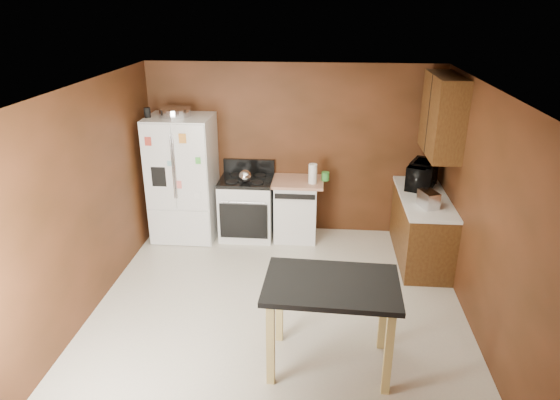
# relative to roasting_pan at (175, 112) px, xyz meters

# --- Properties ---
(floor) EXTENTS (4.50, 4.50, 0.00)m
(floor) POSITION_rel_roasting_pan_xyz_m (1.60, -1.90, -1.85)
(floor) COLOR beige
(floor) RESTS_ON ground
(ceiling) EXTENTS (4.50, 4.50, 0.00)m
(ceiling) POSITION_rel_roasting_pan_xyz_m (1.60, -1.90, 0.65)
(ceiling) COLOR white
(ceiling) RESTS_ON ground
(wall_back) EXTENTS (4.20, 0.00, 4.20)m
(wall_back) POSITION_rel_roasting_pan_xyz_m (1.60, 0.35, -0.60)
(wall_back) COLOR #5D2E18
(wall_back) RESTS_ON ground
(wall_front) EXTENTS (4.20, 0.00, 4.20)m
(wall_front) POSITION_rel_roasting_pan_xyz_m (1.60, -4.15, -0.60)
(wall_front) COLOR #5D2E18
(wall_front) RESTS_ON ground
(wall_left) EXTENTS (0.00, 4.50, 4.50)m
(wall_left) POSITION_rel_roasting_pan_xyz_m (-0.50, -1.90, -0.60)
(wall_left) COLOR #5D2E18
(wall_left) RESTS_ON ground
(wall_right) EXTENTS (0.00, 4.50, 4.50)m
(wall_right) POSITION_rel_roasting_pan_xyz_m (3.70, -1.90, -0.60)
(wall_right) COLOR #5D2E18
(wall_right) RESTS_ON ground
(roasting_pan) EXTENTS (0.44, 0.44, 0.11)m
(roasting_pan) POSITION_rel_roasting_pan_xyz_m (0.00, 0.00, 0.00)
(roasting_pan) COLOR silver
(roasting_pan) RESTS_ON refrigerator
(pen_cup) EXTENTS (0.09, 0.09, 0.13)m
(pen_cup) POSITION_rel_roasting_pan_xyz_m (-0.35, -0.13, 0.01)
(pen_cup) COLOR black
(pen_cup) RESTS_ON refrigerator
(kettle) EXTENTS (0.18, 0.18, 0.18)m
(kettle) POSITION_rel_roasting_pan_xyz_m (0.97, -0.13, -0.86)
(kettle) COLOR silver
(kettle) RESTS_ON gas_range
(paper_towel) EXTENTS (0.15, 0.15, 0.28)m
(paper_towel) POSITION_rel_roasting_pan_xyz_m (1.92, -0.04, -0.82)
(paper_towel) COLOR white
(paper_towel) RESTS_ON dishwasher
(green_canister) EXTENTS (0.14, 0.14, 0.12)m
(green_canister) POSITION_rel_roasting_pan_xyz_m (2.10, 0.09, -0.90)
(green_canister) COLOR green
(green_canister) RESTS_ON dishwasher
(toaster) EXTENTS (0.26, 0.32, 0.20)m
(toaster) POSITION_rel_roasting_pan_xyz_m (3.37, -0.81, -0.85)
(toaster) COLOR silver
(toaster) RESTS_ON right_cabinets
(microwave) EXTENTS (0.59, 0.69, 0.32)m
(microwave) POSITION_rel_roasting_pan_xyz_m (3.41, -0.09, -0.79)
(microwave) COLOR black
(microwave) RESTS_ON right_cabinets
(refrigerator) EXTENTS (0.90, 0.80, 1.80)m
(refrigerator) POSITION_rel_roasting_pan_xyz_m (0.05, -0.04, -0.95)
(refrigerator) COLOR white
(refrigerator) RESTS_ON ground
(gas_range) EXTENTS (0.76, 0.68, 1.10)m
(gas_range) POSITION_rel_roasting_pan_xyz_m (0.96, 0.02, -1.39)
(gas_range) COLOR white
(gas_range) RESTS_ON ground
(dishwasher) EXTENTS (0.78, 0.63, 0.89)m
(dishwasher) POSITION_rel_roasting_pan_xyz_m (1.68, 0.05, -1.40)
(dishwasher) COLOR white
(dishwasher) RESTS_ON ground
(right_cabinets) EXTENTS (0.63, 1.58, 2.45)m
(right_cabinets) POSITION_rel_roasting_pan_xyz_m (3.44, -0.42, -0.95)
(right_cabinets) COLOR brown
(right_cabinets) RESTS_ON ground
(island) EXTENTS (1.26, 0.86, 0.91)m
(island) POSITION_rel_roasting_pan_xyz_m (2.17, -2.73, -1.08)
(island) COLOR black
(island) RESTS_ON ground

